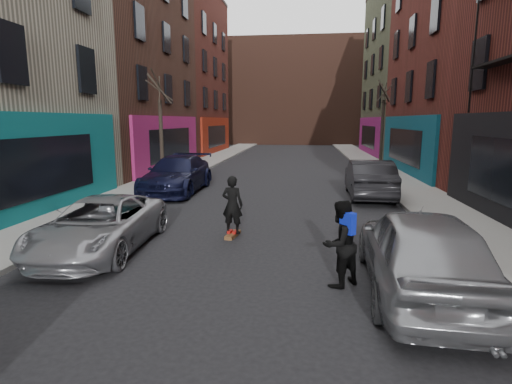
% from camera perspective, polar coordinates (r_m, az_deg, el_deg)
% --- Properties ---
extents(sidewalk_left, '(2.50, 84.00, 0.13)m').
position_cam_1_polar(sidewalk_left, '(33.46, -6.22, 4.71)').
color(sidewalk_left, gray).
rests_on(sidewalk_left, ground).
extents(sidewalk_right, '(2.50, 84.00, 0.13)m').
position_cam_1_polar(sidewalk_right, '(32.98, 15.52, 4.32)').
color(sidewalk_right, gray).
rests_on(sidewalk_right, ground).
extents(building_far, '(40.00, 10.00, 14.00)m').
position_cam_1_polar(building_far, '(58.58, 5.74, 13.85)').
color(building_far, '#47281E').
rests_on(building_far, ground).
extents(tree_left_far, '(2.00, 2.00, 6.50)m').
position_cam_1_polar(tree_left_far, '(21.77, -13.48, 10.31)').
color(tree_left_far, black).
rests_on(tree_left_far, sidewalk_left).
extents(tree_right_far, '(2.00, 2.00, 6.80)m').
position_cam_1_polar(tree_right_far, '(26.90, 17.67, 10.36)').
color(tree_right_far, black).
rests_on(tree_right_far, sidewalk_right).
extents(parked_left_far, '(2.43, 4.86, 1.32)m').
position_cam_1_polar(parked_left_far, '(10.74, -21.34, -4.40)').
color(parked_left_far, '#93949B').
rests_on(parked_left_far, ground).
extents(parked_left_end, '(2.29, 5.62, 1.63)m').
position_cam_1_polar(parked_left_end, '(18.52, -11.20, 2.50)').
color(parked_left_end, black).
rests_on(parked_left_end, ground).
extents(parked_right_far, '(2.27, 5.03, 1.68)m').
position_cam_1_polar(parked_right_far, '(8.15, 22.48, -7.71)').
color(parked_right_far, gray).
rests_on(parked_right_far, ground).
extents(parked_right_end, '(1.83, 4.91, 1.60)m').
position_cam_1_polar(parked_right_end, '(17.62, 15.85, 1.87)').
color(parked_right_end, black).
rests_on(parked_right_end, ground).
extents(skateboard, '(0.35, 0.83, 0.10)m').
position_cam_1_polar(skateboard, '(11.35, -3.35, -6.12)').
color(skateboard, brown).
rests_on(skateboard, ground).
extents(skateboarder, '(0.65, 0.48, 1.64)m').
position_cam_1_polar(skateboarder, '(11.14, -3.39, -1.82)').
color(skateboarder, black).
rests_on(skateboarder, skateboard).
extents(pedestrian, '(1.06, 1.04, 1.72)m').
position_cam_1_polar(pedestrian, '(8.02, 11.91, -7.20)').
color(pedestrian, black).
rests_on(pedestrian, ground).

